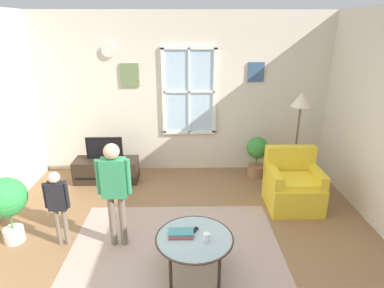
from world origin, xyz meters
TOP-DOWN VIEW (x-y plane):
  - ground_plane at (0.00, 0.00)m, footprint 5.80×5.80m
  - back_wall at (0.00, 2.66)m, footprint 5.20×0.17m
  - area_rug at (-0.09, 0.21)m, footprint 2.60×1.91m
  - tv_stand at (-1.36, 2.10)m, footprint 1.10×0.44m
  - television at (-1.36, 2.09)m, footprint 0.62×0.08m
  - armchair at (1.65, 1.20)m, footprint 0.76×0.74m
  - coffee_table at (0.13, -0.21)m, footprint 0.85×0.85m
  - book_stack at (-0.01, -0.16)m, footprint 0.28×0.19m
  - cup at (0.26, -0.27)m, footprint 0.07×0.07m
  - remote_near_books at (0.13, -0.11)m, footprint 0.11×0.14m
  - person_green_shirt at (-0.80, 0.30)m, footprint 0.41×0.18m
  - person_black_shirt at (-1.50, 0.31)m, footprint 0.30×0.14m
  - potted_plant_by_window at (1.32, 2.23)m, footprint 0.38×0.38m
  - potted_plant_corner at (-2.15, 0.39)m, footprint 0.49×0.49m
  - floor_lamp at (1.84, 1.78)m, footprint 0.32×0.32m

SIDE VIEW (x-z plane):
  - ground_plane at x=0.00m, z-range -0.02..0.00m
  - area_rug at x=-0.09m, z-range 0.00..0.01m
  - tv_stand at x=-1.36m, z-range 0.00..0.40m
  - armchair at x=1.65m, z-range -0.11..0.76m
  - coffee_table at x=0.13m, z-range 0.20..0.66m
  - potted_plant_by_window at x=1.32m, z-range 0.07..0.81m
  - remote_near_books at x=0.13m, z-range 0.46..0.48m
  - book_stack at x=-0.01m, z-range 0.46..0.50m
  - cup at x=0.26m, z-range 0.46..0.55m
  - potted_plant_corner at x=-2.15m, z-range 0.15..1.03m
  - television at x=-1.36m, z-range 0.41..0.82m
  - person_black_shirt at x=-1.50m, z-range 0.13..1.13m
  - person_green_shirt at x=-0.80m, z-range 0.17..1.52m
  - floor_lamp at x=1.84m, z-range 0.55..2.18m
  - back_wall at x=0.00m, z-range 0.00..2.85m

